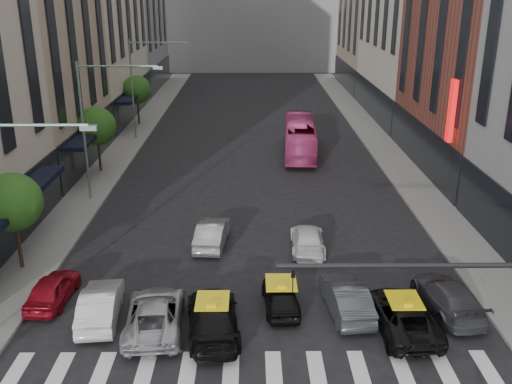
{
  "coord_description": "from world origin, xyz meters",
  "views": [
    {
      "loc": [
        -0.22,
        -15.88,
        13.47
      ],
      "look_at": [
        0.01,
        10.38,
        4.0
      ],
      "focal_mm": 40.0,
      "sensor_mm": 36.0,
      "label": 1
    }
  ],
  "objects_px": {
    "taxi_center": "(281,296)",
    "streetlamp_far": "(142,76)",
    "car_red": "(53,289)",
    "taxi_left": "(213,317)",
    "streetlamp_mid": "(97,113)",
    "car_white_front": "(101,304)",
    "bus": "(300,137)"
  },
  "relations": [
    {
      "from": "taxi_center",
      "to": "streetlamp_far",
      "type": "bearing_deg",
      "value": -73.46
    },
    {
      "from": "streetlamp_far",
      "to": "taxi_center",
      "type": "distance_m",
      "value": 32.23
    },
    {
      "from": "car_red",
      "to": "taxi_left",
      "type": "xyz_separation_m",
      "value": [
        7.39,
        -2.5,
        0.08
      ]
    },
    {
      "from": "streetlamp_mid",
      "to": "car_white_front",
      "type": "relative_size",
      "value": 2.07
    },
    {
      "from": "bus",
      "to": "streetlamp_far",
      "type": "bearing_deg",
      "value": -15.58
    },
    {
      "from": "streetlamp_mid",
      "to": "streetlamp_far",
      "type": "bearing_deg",
      "value": 90.0
    },
    {
      "from": "car_white_front",
      "to": "bus",
      "type": "height_order",
      "value": "bus"
    },
    {
      "from": "car_white_front",
      "to": "taxi_center",
      "type": "height_order",
      "value": "car_white_front"
    },
    {
      "from": "car_red",
      "to": "car_white_front",
      "type": "bearing_deg",
      "value": 152.89
    },
    {
      "from": "car_red",
      "to": "taxi_center",
      "type": "relative_size",
      "value": 1.04
    },
    {
      "from": "car_white_front",
      "to": "streetlamp_mid",
      "type": "bearing_deg",
      "value": -82.71
    },
    {
      "from": "taxi_left",
      "to": "bus",
      "type": "distance_m",
      "value": 27.41
    },
    {
      "from": "streetlamp_far",
      "to": "car_white_front",
      "type": "xyz_separation_m",
      "value": [
        3.37,
        -30.59,
        -5.19
      ]
    },
    {
      "from": "streetlamp_mid",
      "to": "car_white_front",
      "type": "bearing_deg",
      "value": -77.0
    },
    {
      "from": "bus",
      "to": "taxi_center",
      "type": "bearing_deg",
      "value": 87.04
    },
    {
      "from": "car_red",
      "to": "bus",
      "type": "relative_size",
      "value": 0.37
    },
    {
      "from": "streetlamp_far",
      "to": "taxi_left",
      "type": "relative_size",
      "value": 1.78
    },
    {
      "from": "car_white_front",
      "to": "bus",
      "type": "relative_size",
      "value": 0.41
    },
    {
      "from": "streetlamp_far",
      "to": "car_white_front",
      "type": "bearing_deg",
      "value": -83.72
    },
    {
      "from": "taxi_left",
      "to": "taxi_center",
      "type": "xyz_separation_m",
      "value": [
        2.88,
        1.85,
        -0.11
      ]
    },
    {
      "from": "car_red",
      "to": "taxi_center",
      "type": "xyz_separation_m",
      "value": [
        10.27,
        -0.65,
        -0.03
      ]
    },
    {
      "from": "streetlamp_far",
      "to": "taxi_left",
      "type": "height_order",
      "value": "streetlamp_far"
    },
    {
      "from": "streetlamp_mid",
      "to": "bus",
      "type": "distance_m",
      "value": 18.42
    },
    {
      "from": "car_white_front",
      "to": "taxi_center",
      "type": "xyz_separation_m",
      "value": [
        7.75,
        0.8,
        -0.09
      ]
    },
    {
      "from": "streetlamp_far",
      "to": "car_white_front",
      "type": "distance_m",
      "value": 31.2
    },
    {
      "from": "car_white_front",
      "to": "taxi_center",
      "type": "bearing_deg",
      "value": -179.82
    },
    {
      "from": "car_white_front",
      "to": "taxi_left",
      "type": "bearing_deg",
      "value": 162.07
    },
    {
      "from": "streetlamp_far",
      "to": "bus",
      "type": "xyz_separation_m",
      "value": [
        13.97,
        -4.85,
        -4.44
      ]
    },
    {
      "from": "streetlamp_far",
      "to": "car_red",
      "type": "relative_size",
      "value": 2.34
    },
    {
      "from": "streetlamp_mid",
      "to": "car_white_front",
      "type": "xyz_separation_m",
      "value": [
        3.37,
        -14.59,
        -5.19
      ]
    },
    {
      "from": "streetlamp_mid",
      "to": "taxi_center",
      "type": "xyz_separation_m",
      "value": [
        11.12,
        -13.78,
        -5.28
      ]
    },
    {
      "from": "streetlamp_far",
      "to": "taxi_center",
      "type": "xyz_separation_m",
      "value": [
        11.12,
        -29.78,
        -5.28
      ]
    }
  ]
}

